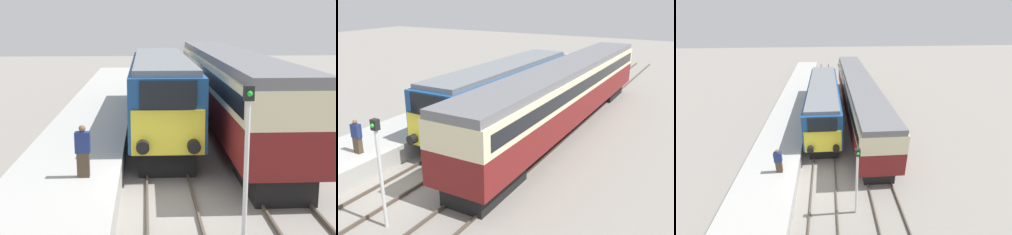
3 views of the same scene
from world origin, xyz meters
TOP-DOWN VIEW (x-y plane):
  - ground_plane at (0.00, 0.00)m, footprint 120.00×120.00m
  - platform_left at (-3.30, 8.00)m, footprint 3.50×50.00m
  - rails_near_track at (0.00, 5.00)m, footprint 1.51×60.00m
  - rails_far_track at (3.40, 5.00)m, footprint 1.50×60.00m
  - locomotive at (0.00, 8.81)m, footprint 2.70×13.86m
  - passenger_carriage at (3.40, 10.19)m, footprint 2.75×21.74m
  - person_on_platform at (-2.60, 0.28)m, footprint 0.44×0.26m
  - signal_post at (1.70, -2.26)m, footprint 0.24×0.28m

SIDE VIEW (x-z plane):
  - ground_plane at x=0.00m, z-range 0.00..0.00m
  - rails_near_track at x=0.00m, z-range 0.00..0.14m
  - rails_far_track at x=3.40m, z-range 0.00..0.14m
  - platform_left at x=-3.30m, z-range 0.00..0.90m
  - person_on_platform at x=-2.60m, z-range 0.89..2.47m
  - locomotive at x=0.00m, z-range 0.22..4.04m
  - signal_post at x=1.70m, z-range 0.37..4.33m
  - passenger_carriage at x=3.40m, z-range 0.44..4.38m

